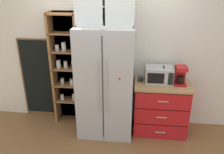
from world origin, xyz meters
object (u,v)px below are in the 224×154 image
at_px(microwave, 159,75).
at_px(chalkboard_menu, 38,79).
at_px(coffee_maker, 181,75).
at_px(bottle_green, 163,77).
at_px(refrigerator, 106,82).
at_px(mug_charcoal, 140,79).
at_px(bottle_cobalt, 163,75).

height_order(microwave, chalkboard_menu, chalkboard_menu).
xyz_separation_m(coffee_maker, chalkboard_menu, (-2.51, 0.25, -0.29)).
relative_size(bottle_green, chalkboard_menu, 0.18).
relative_size(refrigerator, mug_charcoal, 15.08).
bearing_deg(coffee_maker, mug_charcoal, 176.38).
bearing_deg(coffee_maker, chalkboard_menu, 174.41).
bearing_deg(bottle_cobalt, chalkboard_menu, 174.73).
distance_m(microwave, coffee_maker, 0.34).
relative_size(refrigerator, coffee_maker, 5.91).
bearing_deg(coffee_maker, bottle_green, -175.13).
relative_size(refrigerator, microwave, 4.16).
height_order(refrigerator, microwave, refrigerator).
bearing_deg(mug_charcoal, microwave, 0.40).
distance_m(bottle_green, bottle_cobalt, 0.06).
bearing_deg(bottle_cobalt, coffee_maker, -8.23).
relative_size(bottle_green, bottle_cobalt, 0.95).
bearing_deg(chalkboard_menu, refrigerator, -13.98).
bearing_deg(mug_charcoal, coffee_maker, -3.62).
xyz_separation_m(mug_charcoal, bottle_green, (0.36, -0.06, 0.07)).
relative_size(microwave, bottle_green, 1.64).
xyz_separation_m(refrigerator, chalkboard_menu, (-1.32, 0.33, -0.15)).
bearing_deg(chalkboard_menu, bottle_cobalt, -5.27).
relative_size(refrigerator, bottle_cobalt, 6.46).
xyz_separation_m(microwave, bottle_green, (0.07, -0.07, -0.01)).
xyz_separation_m(bottle_cobalt, chalkboard_menu, (-2.24, 0.21, -0.26)).
bearing_deg(mug_charcoal, chalkboard_menu, 173.75).
height_order(coffee_maker, bottle_cobalt, coffee_maker).
xyz_separation_m(refrigerator, bottle_cobalt, (0.92, 0.12, 0.11)).
bearing_deg(microwave, coffee_maker, -7.12).
bearing_deg(refrigerator, coffee_maker, 3.94).
bearing_deg(chalkboard_menu, coffee_maker, -5.59).
xyz_separation_m(coffee_maker, bottle_green, (-0.27, -0.02, -0.04)).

